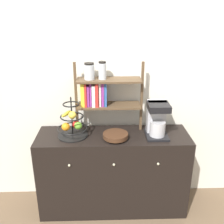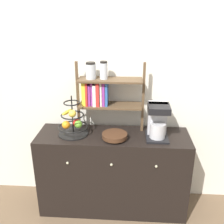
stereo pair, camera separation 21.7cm
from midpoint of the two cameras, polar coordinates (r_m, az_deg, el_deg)
ground_plane at (r=2.78m, az=2.31°, el=-22.53°), size 12.00×12.00×0.00m
wall_back at (r=2.56m, az=3.09°, el=7.20°), size 7.00×0.05×2.60m
sideboard at (r=2.69m, az=2.60°, el=-12.94°), size 1.44×0.46×0.82m
coffee_maker at (r=2.43m, az=12.42°, el=-1.91°), size 0.20×0.25×0.32m
fruit_stand at (r=2.44m, az=-6.05°, el=-2.33°), size 0.28×0.28×0.38m
wooden_bowl at (r=2.39m, az=3.18°, el=-5.26°), size 0.23×0.23×0.06m
shelf_hutch at (r=2.44m, az=0.10°, el=4.79°), size 0.64×0.20×0.67m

